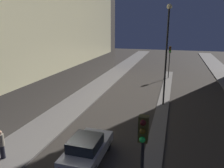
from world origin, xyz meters
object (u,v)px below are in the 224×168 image
at_px(street_lamp, 167,44).
at_px(car_left_lane, 87,148).
at_px(traffic_light_mid, 170,55).
at_px(pedestrian_on_left_sidewalk, 1,144).
at_px(traffic_light_near, 142,149).

xyz_separation_m(street_lamp, car_left_lane, (-3.57, -10.21, -5.09)).
bearing_deg(traffic_light_mid, pedestrian_on_left_sidewalk, -109.65).
bearing_deg(pedestrian_on_left_sidewalk, car_left_lane, 16.07).
xyz_separation_m(traffic_light_mid, car_left_lane, (-3.57, -21.58, -2.66)).
distance_m(car_left_lane, pedestrian_on_left_sidewalk, 4.81).
bearing_deg(traffic_light_near, traffic_light_mid, 90.00).
height_order(traffic_light_near, street_lamp, street_lamp).
bearing_deg(car_left_lane, traffic_light_mid, 80.61).
distance_m(traffic_light_mid, car_left_lane, 22.04).
xyz_separation_m(traffic_light_near, pedestrian_on_left_sidewalk, (-8.18, 2.20, -2.38)).
xyz_separation_m(traffic_light_mid, street_lamp, (0.00, -11.38, 2.42)).
height_order(street_lamp, pedestrian_on_left_sidewalk, street_lamp).
xyz_separation_m(traffic_light_near, car_left_lane, (-3.57, 3.53, -2.66)).
xyz_separation_m(car_left_lane, pedestrian_on_left_sidewalk, (-4.61, -1.33, 0.28)).
distance_m(traffic_light_near, car_left_lane, 5.69).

